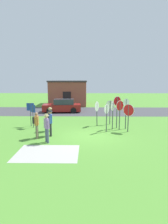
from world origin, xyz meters
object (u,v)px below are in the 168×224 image
person_on_left (36,123)px  person_with_sunhat (50,121)px  stop_sign_far_back (107,113)px  person_near_signs (47,127)px  stop_sign_center_cluster (120,110)px  stop_sign_leaning_right (117,107)px  person_holding_notes (50,117)px  stop_sign_tallest (110,108)px  stop_sign_leaning_left (126,109)px  parked_car_on_street (62,106)px  stop_sign_low_front (113,111)px  stop_sign_rear_left (128,113)px  info_panel_middle (33,112)px  stop_sign_rear_right (97,109)px  info_panel_leftmost (30,110)px

person_on_left → person_with_sunhat: bearing=36.5°
stop_sign_far_back → person_near_signs: stop_sign_far_back is taller
stop_sign_center_cluster → stop_sign_leaning_right: bearing=106.5°
person_holding_notes → stop_sign_tallest: bearing=25.5°
stop_sign_leaning_left → person_with_sunhat: stop_sign_leaning_left is taller
parked_car_on_street → stop_sign_far_back: size_ratio=2.20×
stop_sign_leaning_right → person_holding_notes: (-4.97, -0.92, -0.68)m
stop_sign_low_front → stop_sign_far_back: (-0.53, -0.76, -0.07)m
stop_sign_tallest → stop_sign_low_front: bearing=-89.8°
person_near_signs → stop_sign_rear_left: bearing=24.9°
stop_sign_center_cluster → stop_sign_leaning_left: 0.56m
stop_sign_center_cluster → info_panel_middle: size_ratio=1.20×
stop_sign_leaning_left → info_panel_middle: stop_sign_leaning_left is taller
stop_sign_rear_right → info_panel_leftmost: bearing=-177.2°
person_on_left → stop_sign_rear_right: bearing=40.7°
parked_car_on_street → person_holding_notes: bearing=-88.9°
stop_sign_far_back → info_panel_leftmost: bearing=165.0°
stop_sign_leaning_right → stop_sign_rear_left: stop_sign_leaning_right is taller
person_holding_notes → stop_sign_low_front: bearing=7.2°
stop_sign_tallest → stop_sign_center_cluster: bearing=-73.5°
stop_sign_rear_left → person_near_signs: bearing=-155.1°
person_with_sunhat → person_on_left: (-0.77, -0.57, -0.03)m
stop_sign_far_back → person_on_left: 4.88m
stop_sign_low_front → person_holding_notes: 4.66m
stop_sign_rear_left → person_near_signs: stop_sign_rear_left is taller
person_near_signs → person_with_sunhat: (-0.06, 1.36, 0.03)m
parked_car_on_street → info_panel_middle: info_panel_middle is taller
stop_sign_low_front → info_panel_leftmost: 6.48m
stop_sign_tallest → person_with_sunhat: 5.54m
stop_sign_leaning_left → stop_sign_far_back: stop_sign_leaning_left is taller
person_with_sunhat → person_holding_notes: (-0.25, 1.22, 0.00)m
stop_sign_leaning_left → person_with_sunhat: bearing=-160.2°
stop_sign_low_front → person_holding_notes: stop_sign_low_front is taller
stop_sign_tallest → person_with_sunhat: size_ratio=1.16×
parked_car_on_street → info_panel_middle: bearing=-100.5°
parked_car_on_street → person_near_signs: (0.47, -10.77, 0.30)m
stop_sign_center_cluster → info_panel_leftmost: size_ratio=1.17×
stop_sign_rear_left → stop_sign_low_front: size_ratio=0.95×
parked_car_on_street → info_panel_leftmost: info_panel_leftmost is taller
stop_sign_tallest → info_panel_leftmost: 6.47m
parked_car_on_street → person_near_signs: 10.79m
stop_sign_tallest → info_panel_leftmost: (-6.42, -0.80, -0.06)m
stop_sign_leaning_right → stop_sign_center_cluster: size_ratio=1.13×
stop_sign_tallest → person_near_signs: bearing=-131.9°
stop_sign_leaning_right → stop_sign_rear_right: (-1.50, 0.73, -0.33)m
stop_sign_leaning_left → person_on_left: stop_sign_leaning_left is taller
stop_sign_leaning_right → stop_sign_rear_left: bearing=-57.7°
stop_sign_rear_left → stop_sign_low_front: (-1.03, 0.70, 0.05)m
stop_sign_rear_right → person_holding_notes: 3.87m
stop_sign_tallest → stop_sign_low_front: (0.01, -1.61, 0.07)m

